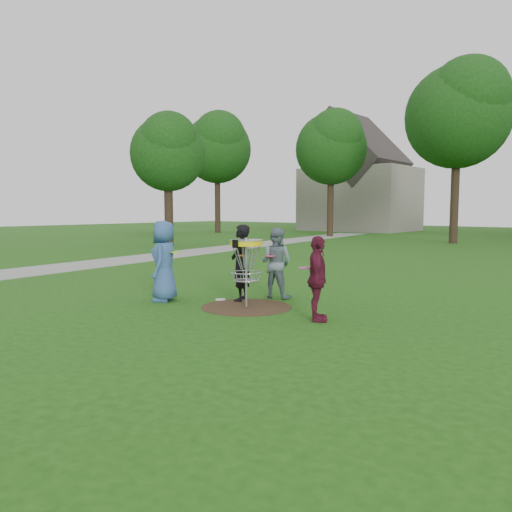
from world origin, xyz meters
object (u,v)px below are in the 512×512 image
Objects in this scene: player_maroon at (317,279)px; player_grey at (276,263)px; player_black at (241,263)px; player_blue at (164,261)px; disc_golf_basket at (246,256)px.

player_grey is at bearing 21.63° from player_maroon.
player_black is at bearing 55.62° from player_grey.
player_blue is 1.11× the size of player_grey.
player_black is 1.05× the size of player_grey.
player_grey reaches higher than player_maroon.
player_blue is 3.56m from player_maroon.
player_grey is at bearing 99.21° from disc_golf_basket.
player_blue is 1.23× the size of disc_golf_basket.
player_blue is 1.89m from disc_golf_basket.
player_blue reaches higher than player_black.
player_black is at bearing 95.77° from player_blue.
player_blue reaches higher than disc_golf_basket.
player_maroon is (3.53, 0.44, -0.11)m from player_blue.
player_blue reaches higher than player_grey.
player_black is 1.17× the size of disc_golf_basket.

